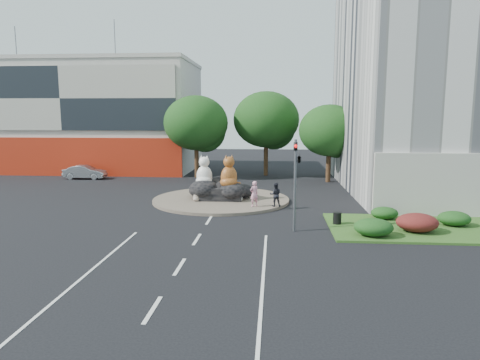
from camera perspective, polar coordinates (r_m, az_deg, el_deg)
The scene contains 22 objects.
ground at distance 22.05m, azimuth -5.77°, elevation -7.90°, with size 120.00×120.00×0.00m, color black.
roundabout_island at distance 31.64m, azimuth -2.53°, elevation -2.63°, with size 10.00×10.00×0.20m, color brown.
rock_plinth at distance 31.54m, azimuth -2.53°, elevation -1.65°, with size 3.20×2.60×0.90m, color black, non-canonical shape.
shophouse_block at distance 53.40m, azimuth -19.79°, elevation 8.00°, with size 25.20×12.30×17.40m.
grass_verge at distance 25.89m, azimuth 22.87°, elevation -5.92°, with size 10.00×6.00×0.12m, color #2B4A18.
tree_left at distance 43.57m, azimuth -5.77°, elevation 7.22°, with size 6.46×6.46×8.27m.
tree_mid at distance 44.87m, azimuth 3.60°, elevation 7.68°, with size 6.84×6.84×8.76m.
tree_right at distance 41.22m, azimuth 11.90°, elevation 6.15°, with size 5.70×5.70×7.30m.
hedge_near_green at distance 23.09m, azimuth 17.37°, elevation -6.03°, with size 2.00×1.60×0.90m, color #133E14.
hedge_red at distance 24.68m, azimuth 22.56°, elevation -5.26°, with size 2.20×1.76×0.99m, color #4B1514.
hedge_mid_green at distance 26.93m, azimuth 26.65°, elevation -4.60°, with size 1.80×1.44×0.81m, color #133E14.
hedge_back_green at distance 27.06m, azimuth 18.71°, elevation -4.17°, with size 1.60×1.28×0.72m, color #133E14.
traffic_light at distance 22.97m, azimuth 7.62°, elevation 1.96°, with size 0.44×1.24×5.00m.
street_lamp at distance 30.20m, azimuth 21.89°, elevation 4.76°, with size 2.34×0.22×8.06m.
cat_white at distance 31.54m, azimuth -4.78°, elevation 1.25°, with size 1.37×1.18×2.28m, color silver, non-canonical shape.
cat_tabby at distance 30.74m, azimuth -1.48°, elevation 1.17°, with size 1.42×1.23×2.36m, color #B45125, non-canonical shape.
kitten_calico at distance 30.67m, azimuth -5.83°, elevation -1.94°, with size 0.56×0.48×0.93m, color silver, non-canonical shape.
kitten_white at distance 30.46m, azimuth -0.03°, elevation -2.17°, with size 0.43×0.37×0.72m, color silver, non-canonical shape.
pedestrian_pink at distance 28.64m, azimuth 1.90°, elevation -1.85°, with size 0.63×0.41×1.72m, color pink.
pedestrian_dark at distance 28.78m, azimuth 4.74°, elevation -1.95°, with size 0.77×0.60×1.59m, color black.
parked_car at distance 45.24m, azimuth -19.97°, elevation 0.99°, with size 1.44×4.13×1.36m, color #9A9BA1.
litter_bin at distance 25.09m, azimuth 12.83°, elevation -4.97°, with size 0.47×0.47×0.67m, color black.
Camera 1 is at (3.87, -20.80, 6.22)m, focal length 32.00 mm.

